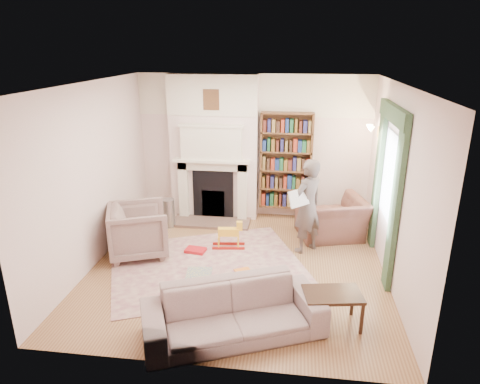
# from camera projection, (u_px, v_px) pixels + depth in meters

# --- Properties ---
(floor) EXTENTS (4.50, 4.50, 0.00)m
(floor) POSITION_uv_depth(u_px,v_px,m) (238.00, 266.00, 6.75)
(floor) COLOR brown
(floor) RESTS_ON ground
(ceiling) EXTENTS (4.50, 4.50, 0.00)m
(ceiling) POSITION_uv_depth(u_px,v_px,m) (238.00, 84.00, 5.83)
(ceiling) COLOR white
(ceiling) RESTS_ON wall_back
(wall_back) EXTENTS (4.50, 0.00, 4.50)m
(wall_back) POSITION_uv_depth(u_px,v_px,m) (253.00, 147.00, 8.40)
(wall_back) COLOR #F3DBD2
(wall_back) RESTS_ON floor
(wall_front) EXTENTS (4.50, 0.00, 4.50)m
(wall_front) POSITION_uv_depth(u_px,v_px,m) (206.00, 251.00, 4.18)
(wall_front) COLOR #F3DBD2
(wall_front) RESTS_ON floor
(wall_left) EXTENTS (0.00, 4.50, 4.50)m
(wall_left) POSITION_uv_depth(u_px,v_px,m) (93.00, 176.00, 6.57)
(wall_left) COLOR #F3DBD2
(wall_left) RESTS_ON floor
(wall_right) EXTENTS (0.00, 4.50, 4.50)m
(wall_right) POSITION_uv_depth(u_px,v_px,m) (396.00, 188.00, 6.01)
(wall_right) COLOR #F3DBD2
(wall_right) RESTS_ON floor
(fireplace) EXTENTS (1.70, 0.58, 2.80)m
(fireplace) POSITION_uv_depth(u_px,v_px,m) (214.00, 149.00, 8.31)
(fireplace) COLOR #F3DBD2
(fireplace) RESTS_ON floor
(bookcase) EXTENTS (1.00, 0.24, 1.85)m
(bookcase) POSITION_uv_depth(u_px,v_px,m) (286.00, 161.00, 8.27)
(bookcase) COLOR brown
(bookcase) RESTS_ON floor
(window) EXTENTS (0.02, 0.90, 1.30)m
(window) POSITION_uv_depth(u_px,v_px,m) (390.00, 176.00, 6.37)
(window) COLOR silver
(window) RESTS_ON wall_right
(curtain_left) EXTENTS (0.07, 0.32, 2.40)m
(curtain_left) POSITION_uv_depth(u_px,v_px,m) (395.00, 209.00, 5.80)
(curtain_left) COLOR #2E472E
(curtain_left) RESTS_ON floor
(curtain_right) EXTENTS (0.07, 0.32, 2.40)m
(curtain_right) POSITION_uv_depth(u_px,v_px,m) (378.00, 178.00, 7.11)
(curtain_right) COLOR #2E472E
(curtain_right) RESTS_ON floor
(pelmet) EXTENTS (0.09, 1.70, 0.24)m
(pelmet) POSITION_uv_depth(u_px,v_px,m) (394.00, 113.00, 6.07)
(pelmet) COLOR #2E472E
(pelmet) RESTS_ON wall_right
(wall_sconce) EXTENTS (0.20, 0.24, 0.24)m
(wall_sconce) POSITION_uv_depth(u_px,v_px,m) (368.00, 132.00, 7.28)
(wall_sconce) COLOR gold
(wall_sconce) RESTS_ON wall_right
(rug) EXTENTS (3.55, 3.20, 0.01)m
(rug) POSITION_uv_depth(u_px,v_px,m) (207.00, 265.00, 6.77)
(rug) COLOR beige
(rug) RESTS_ON floor
(armchair_reading) EXTENTS (1.36, 1.26, 0.74)m
(armchair_reading) POSITION_uv_depth(u_px,v_px,m) (331.00, 218.00, 7.65)
(armchair_reading) COLOR #4F2B2A
(armchair_reading) RESTS_ON floor
(armchair_left) EXTENTS (1.20, 1.19, 0.85)m
(armchair_left) POSITION_uv_depth(u_px,v_px,m) (138.00, 230.00, 7.01)
(armchair_left) COLOR gray
(armchair_left) RESTS_ON floor
(sofa) EXTENTS (2.28, 1.59, 0.62)m
(sofa) POSITION_uv_depth(u_px,v_px,m) (233.00, 312.00, 5.06)
(sofa) COLOR #A59888
(sofa) RESTS_ON floor
(man_reading) EXTENTS (0.68, 0.68, 1.59)m
(man_reading) POSITION_uv_depth(u_px,v_px,m) (307.00, 206.00, 7.00)
(man_reading) COLOR #544843
(man_reading) RESTS_ON floor
(newspaper) EXTENTS (0.36, 0.36, 0.26)m
(newspaper) POSITION_uv_depth(u_px,v_px,m) (299.00, 198.00, 6.76)
(newspaper) COLOR silver
(newspaper) RESTS_ON man_reading
(coffee_table) EXTENTS (0.77, 0.57, 0.45)m
(coffee_table) POSITION_uv_depth(u_px,v_px,m) (331.00, 309.00, 5.27)
(coffee_table) COLOR #331B12
(coffee_table) RESTS_ON floor
(paraffin_heater) EXTENTS (0.26, 0.26, 0.55)m
(paraffin_heater) POSITION_uv_depth(u_px,v_px,m) (169.00, 213.00, 8.13)
(paraffin_heater) COLOR #94989B
(paraffin_heater) RESTS_ON floor
(rocking_horse) EXTENTS (0.58, 0.29, 0.49)m
(rocking_horse) POSITION_uv_depth(u_px,v_px,m) (228.00, 235.00, 7.27)
(rocking_horse) COLOR yellow
(rocking_horse) RESTS_ON rug
(board_game) EXTENTS (0.41, 0.41, 0.03)m
(board_game) POSITION_uv_depth(u_px,v_px,m) (199.00, 274.00, 6.46)
(board_game) COLOR #DBC34D
(board_game) RESTS_ON rug
(game_box_lid) EXTENTS (0.36, 0.27, 0.05)m
(game_box_lid) POSITION_uv_depth(u_px,v_px,m) (195.00, 250.00, 7.18)
(game_box_lid) COLOR red
(game_box_lid) RESTS_ON rug
(comic_annuals) EXTENTS (0.78, 0.75, 0.02)m
(comic_annuals) POSITION_uv_depth(u_px,v_px,m) (243.00, 280.00, 6.31)
(comic_annuals) COLOR red
(comic_annuals) RESTS_ON rug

